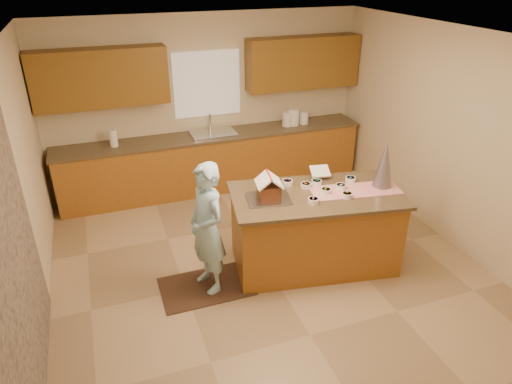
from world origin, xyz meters
TOP-DOWN VIEW (x-y plane):
  - floor at (0.00, 0.00)m, footprint 5.50×5.50m
  - ceiling at (0.00, 0.00)m, footprint 5.50×5.50m
  - wall_back at (0.00, 2.75)m, footprint 5.50×5.50m
  - wall_front at (0.00, -2.75)m, footprint 5.50×5.50m
  - wall_left at (-2.50, 0.00)m, footprint 5.50×5.50m
  - wall_right at (2.50, 0.00)m, footprint 5.50×5.50m
  - stone_accent at (-2.48, -0.80)m, footprint 0.00×2.50m
  - window_curtain at (0.00, 2.72)m, footprint 1.05×0.03m
  - back_counter_base at (0.00, 2.45)m, footprint 4.80×0.60m
  - back_counter_top at (0.00, 2.45)m, footprint 4.85×0.63m
  - upper_cabinet_left at (-1.55, 2.57)m, footprint 1.85×0.35m
  - upper_cabinet_right at (1.55, 2.57)m, footprint 1.85×0.35m
  - sink at (0.00, 2.45)m, footprint 0.70×0.45m
  - faucet at (0.00, 2.63)m, footprint 0.03×0.03m
  - island_base at (0.57, -0.01)m, footprint 2.02×1.25m
  - island_top at (0.57, -0.01)m, footprint 2.12×1.34m
  - table_runner at (1.03, -0.09)m, footprint 1.10×0.55m
  - baking_tray at (-0.01, 0.03)m, footprint 0.54×0.43m
  - cookbook at (0.79, 0.35)m, footprint 0.26×0.22m
  - tinsel_tree at (1.38, -0.10)m, footprint 0.27×0.27m
  - rug at (-0.80, -0.03)m, footprint 1.03×0.67m
  - boy at (-0.75, -0.03)m, footprint 0.50×0.63m
  - canister_a at (1.26, 2.45)m, footprint 0.17×0.17m
  - canister_b at (1.37, 2.45)m, footprint 0.19×0.19m
  - canister_c at (1.56, 2.45)m, footprint 0.15×0.15m
  - paper_towel at (-1.50, 2.45)m, footprint 0.12×0.12m
  - gingerbread_house at (-0.01, 0.03)m, footprint 0.33×0.34m
  - candy_bowls at (0.68, 0.05)m, footprint 0.88×0.66m

SIDE VIEW (x-z plane):
  - floor at x=0.00m, z-range 0.00..0.00m
  - rug at x=-0.80m, z-range 0.00..0.01m
  - back_counter_base at x=0.00m, z-range 0.00..0.88m
  - island_base at x=0.57m, z-range 0.00..0.92m
  - boy at x=-0.75m, z-range 0.01..1.54m
  - sink at x=0.00m, z-range 0.83..0.95m
  - back_counter_top at x=0.00m, z-range 0.88..0.92m
  - island_top at x=0.57m, z-range 0.92..0.96m
  - table_runner at x=1.03m, z-range 0.96..0.97m
  - baking_tray at x=-0.01m, z-range 0.96..0.99m
  - candy_bowls at x=0.68m, z-range 0.96..1.02m
  - canister_c at x=1.56m, z-range 0.92..1.13m
  - canister_a at x=1.26m, z-range 0.92..1.15m
  - paper_towel at x=-1.50m, z-range 0.92..1.17m
  - canister_b at x=1.37m, z-range 0.92..1.19m
  - cookbook at x=0.79m, z-range 1.01..1.11m
  - faucet at x=0.00m, z-range 0.92..1.20m
  - gingerbread_house at x=-0.01m, z-range 0.95..1.25m
  - stone_accent at x=-2.48m, z-range 0.00..2.50m
  - tinsel_tree at x=1.38m, z-range 0.96..1.54m
  - wall_back at x=0.00m, z-range 1.35..1.35m
  - wall_front at x=0.00m, z-range 1.35..1.35m
  - wall_left at x=-2.50m, z-range 1.35..1.35m
  - wall_right at x=2.50m, z-range 1.35..1.35m
  - window_curtain at x=0.00m, z-range 1.15..2.15m
  - upper_cabinet_left at x=-1.55m, z-range 1.50..2.30m
  - upper_cabinet_right at x=1.55m, z-range 1.50..2.30m
  - ceiling at x=0.00m, z-range 2.70..2.70m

